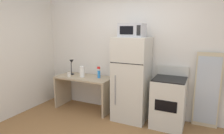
# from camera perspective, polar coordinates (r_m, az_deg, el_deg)

# --- Properties ---
(wall_back_white) EXTENTS (5.00, 0.10, 2.60)m
(wall_back_white) POSITION_cam_1_polar(r_m,az_deg,el_deg) (4.19, 6.29, 4.10)
(wall_back_white) COLOR silver
(wall_back_white) RESTS_ON ground
(desk) EXTENTS (1.27, 0.58, 0.75)m
(desk) POSITION_cam_1_polar(r_m,az_deg,el_deg) (4.48, -8.08, -5.53)
(desk) COLOR tan
(desk) RESTS_ON ground
(desk_lamp) EXTENTS (0.14, 0.12, 0.35)m
(desk_lamp) POSITION_cam_1_polar(r_m,az_deg,el_deg) (4.63, -11.74, 0.71)
(desk_lamp) COLOR black
(desk_lamp) RESTS_ON desk
(coffee_mug) EXTENTS (0.08, 0.08, 0.09)m
(coffee_mug) POSITION_cam_1_polar(r_m,az_deg,el_deg) (4.48, -12.46, -2.19)
(coffee_mug) COLOR white
(coffee_mug) RESTS_ON desk
(spray_bottle) EXTENTS (0.06, 0.06, 0.25)m
(spray_bottle) POSITION_cam_1_polar(r_m,az_deg,el_deg) (4.26, -3.85, -1.90)
(spray_bottle) COLOR #2D8CEA
(spray_bottle) RESTS_ON desk
(paper_towel_roll) EXTENTS (0.11, 0.11, 0.24)m
(paper_towel_roll) POSITION_cam_1_polar(r_m,az_deg,el_deg) (4.38, -8.74, -1.37)
(paper_towel_roll) COLOR white
(paper_towel_roll) RESTS_ON desk
(refrigerator) EXTENTS (0.66, 0.64, 1.65)m
(refrigerator) POSITION_cam_1_polar(r_m,az_deg,el_deg) (3.89, 5.73, -3.55)
(refrigerator) COLOR beige
(refrigerator) RESTS_ON ground
(microwave) EXTENTS (0.46, 0.35, 0.26)m
(microwave) POSITION_cam_1_polar(r_m,az_deg,el_deg) (3.75, 5.90, 10.65)
(microwave) COLOR #B7B7BC
(microwave) RESTS_ON refrigerator
(oven_range) EXTENTS (0.59, 0.61, 1.10)m
(oven_range) POSITION_cam_1_polar(r_m,az_deg,el_deg) (3.84, 16.20, -9.76)
(oven_range) COLOR beige
(oven_range) RESTS_ON ground
(leaning_mirror) EXTENTS (0.44, 0.03, 1.40)m
(leaning_mirror) POSITION_cam_1_polar(r_m,az_deg,el_deg) (3.98, 26.03, -6.21)
(leaning_mirror) COLOR #C6B793
(leaning_mirror) RESTS_ON ground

